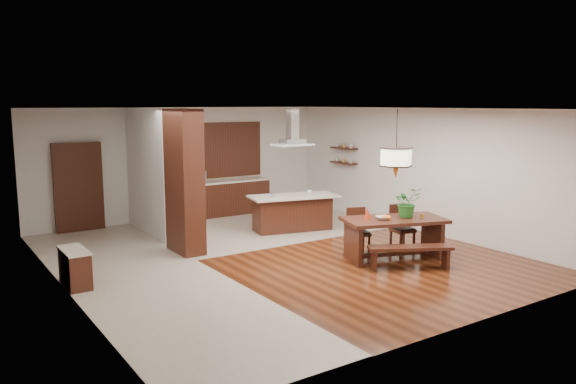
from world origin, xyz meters
TOP-DOWN VIEW (x-y plane):
  - room_shell at (0.00, 0.00)m, footprint 9.00×9.04m
  - tile_hallway at (-2.75, 0.00)m, footprint 2.50×9.00m
  - tile_kitchen at (1.25, 2.50)m, footprint 5.50×4.00m
  - soffit_band at (0.00, 0.00)m, footprint 8.00×9.00m
  - partition_pier at (-1.40, 1.20)m, footprint 0.45×1.00m
  - partition_stub at (-1.40, 3.30)m, footprint 0.18×2.40m
  - hallway_console at (-3.81, 0.20)m, footprint 0.37×0.88m
  - hallway_doorway at (-2.70, 4.40)m, footprint 1.10×0.20m
  - rear_counter at (1.00, 4.20)m, footprint 2.60×0.62m
  - kitchen_window at (1.00, 4.46)m, footprint 2.60×0.08m
  - shelf_lower at (3.87, 2.60)m, footprint 0.26×0.90m
  - shelf_upper at (3.87, 2.60)m, footprint 0.26×0.90m
  - dining_table at (1.74, -1.53)m, footprint 2.15×1.55m
  - dining_bench at (1.52, -2.20)m, footprint 1.51×1.04m
  - dining_chair_left at (1.48, -0.81)m, footprint 0.52×0.52m
  - dining_chair_right at (2.39, -1.13)m, footprint 0.47×0.47m
  - pendant_lantern at (1.74, -1.53)m, footprint 0.64×0.64m
  - foliage_plant at (2.02, -1.58)m, footprint 0.60×0.55m
  - fruit_bowl at (1.48, -1.50)m, footprint 0.33×0.33m
  - napkin_cone at (1.29, -1.26)m, footprint 0.15×0.15m
  - gold_ornament at (2.19, -1.83)m, footprint 0.08×0.08m
  - kitchen_island at (1.52, 1.62)m, footprint 2.22×1.34m
  - range_hood at (1.52, 1.62)m, footprint 0.90×0.55m
  - island_cup at (1.93, 1.51)m, footprint 0.15×0.15m
  - microwave at (0.17, 4.22)m, footprint 0.67×0.53m

SIDE VIEW (x-z plane):
  - tile_hallway at x=-2.75m, z-range 0.00..0.01m
  - tile_kitchen at x=1.25m, z-range 0.00..0.01m
  - dining_bench at x=1.52m, z-range 0.00..0.43m
  - hallway_console at x=-3.81m, z-range 0.00..0.63m
  - kitchen_island at x=1.52m, z-range 0.01..0.87m
  - dining_chair_left at x=1.48m, z-range 0.00..0.91m
  - dining_chair_right at x=2.39m, z-range 0.00..0.94m
  - rear_counter at x=1.00m, z-range 0.00..0.95m
  - dining_table at x=1.74m, z-range 0.19..1.00m
  - fruit_bowl at x=1.48m, z-range 0.81..0.87m
  - gold_ornament at x=2.19m, z-range 0.81..0.90m
  - island_cup at x=1.93m, z-range 0.86..0.95m
  - napkin_cone at x=1.29m, z-range 0.81..1.03m
  - hallway_doorway at x=-2.70m, z-range 0.00..2.10m
  - foliage_plant at x=2.02m, z-range 0.81..1.40m
  - microwave at x=0.17m, z-range 0.95..1.27m
  - shelf_lower at x=3.87m, z-range 1.38..1.42m
  - partition_pier at x=-1.40m, z-range 0.00..2.90m
  - partition_stub at x=-1.40m, z-range 0.00..2.90m
  - kitchen_window at x=1.00m, z-range 1.00..2.50m
  - shelf_upper at x=3.87m, z-range 1.78..1.82m
  - room_shell at x=0.00m, z-range 0.60..3.52m
  - pendant_lantern at x=1.74m, z-range 1.59..2.90m
  - range_hood at x=1.52m, z-range 2.03..2.90m
  - soffit_band at x=0.00m, z-range 2.88..2.89m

